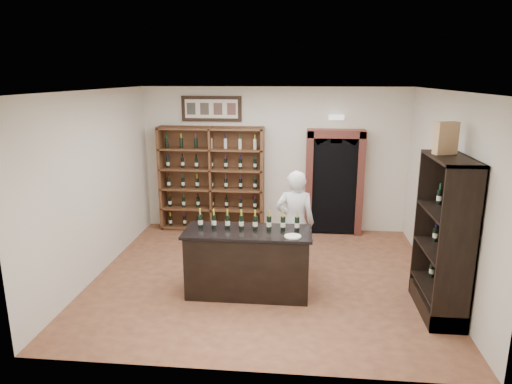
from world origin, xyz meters
TOP-DOWN VIEW (x-y plane):
  - floor at (0.00, 0.00)m, footprint 5.50×5.50m
  - ceiling at (0.00, 0.00)m, footprint 5.50×5.50m
  - wall_back at (0.00, 2.50)m, footprint 5.50×0.04m
  - wall_left at (-2.75, 0.00)m, footprint 0.04×5.00m
  - wall_right at (2.75, 0.00)m, footprint 0.04×5.00m
  - wine_shelf at (-1.30, 2.33)m, footprint 2.20×0.38m
  - framed_picture at (-1.30, 2.47)m, footprint 1.25×0.04m
  - arched_doorway at (1.25, 2.33)m, footprint 1.17×0.35m
  - emergency_light at (1.25, 2.42)m, footprint 0.30×0.10m
  - tasting_counter at (-0.20, -0.60)m, footprint 1.88×0.78m
  - counter_bottle_0 at (-0.92, -0.54)m, footprint 0.07×0.07m
  - counter_bottle_1 at (-0.71, -0.54)m, footprint 0.07×0.07m
  - counter_bottle_2 at (-0.51, -0.54)m, footprint 0.07×0.07m
  - counter_bottle_3 at (-0.30, -0.54)m, footprint 0.07×0.07m
  - counter_bottle_4 at (-0.10, -0.54)m, footprint 0.07×0.07m
  - counter_bottle_5 at (0.11, -0.54)m, footprint 0.07×0.07m
  - counter_bottle_6 at (0.31, -0.54)m, footprint 0.07×0.07m
  - counter_bottle_7 at (0.52, -0.54)m, footprint 0.07×0.07m
  - side_cabinet at (2.52, -0.90)m, footprint 0.48×1.20m
  - shopkeeper at (0.48, 0.20)m, footprint 0.64×0.42m
  - plate at (0.46, -0.81)m, footprint 0.24×0.24m
  - wine_crate at (2.45, -0.70)m, footprint 0.33×0.22m

SIDE VIEW (x-z plane):
  - floor at x=0.00m, z-range 0.00..0.00m
  - tasting_counter at x=-0.20m, z-range -0.01..0.99m
  - side_cabinet at x=2.52m, z-range -0.35..1.85m
  - shopkeeper at x=0.48m, z-range 0.00..1.75m
  - plate at x=0.46m, z-range 1.00..1.02m
  - wine_shelf at x=-1.30m, z-range 0.00..2.20m
  - counter_bottle_0 at x=-0.92m, z-range 0.96..1.26m
  - counter_bottle_1 at x=-0.71m, z-range 0.96..1.26m
  - counter_bottle_2 at x=-0.51m, z-range 0.96..1.26m
  - counter_bottle_3 at x=-0.30m, z-range 0.96..1.26m
  - counter_bottle_4 at x=-0.10m, z-range 0.96..1.26m
  - counter_bottle_5 at x=0.11m, z-range 0.96..1.26m
  - counter_bottle_6 at x=0.31m, z-range 0.96..1.26m
  - counter_bottle_7 at x=0.52m, z-range 0.96..1.26m
  - arched_doorway at x=1.25m, z-range 0.05..2.22m
  - wall_back at x=0.00m, z-range 0.00..3.00m
  - wall_left at x=-2.75m, z-range 0.00..3.00m
  - wall_right at x=2.75m, z-range 0.00..3.00m
  - emergency_light at x=1.25m, z-range 2.35..2.45m
  - wine_crate at x=2.45m, z-range 2.20..2.63m
  - framed_picture at x=-1.30m, z-range 2.29..2.81m
  - ceiling at x=0.00m, z-range 3.00..3.00m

